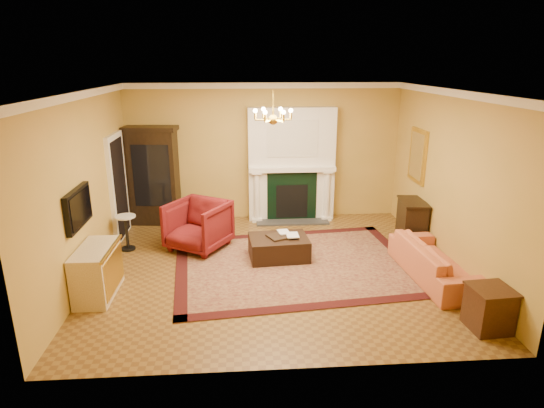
{
  "coord_description": "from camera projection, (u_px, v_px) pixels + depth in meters",
  "views": [
    {
      "loc": [
        -0.54,
        -7.2,
        3.42
      ],
      "look_at": [
        0.0,
        0.3,
        1.06
      ],
      "focal_mm": 30.0,
      "sensor_mm": 36.0,
      "label": 1
    }
  ],
  "objects": [
    {
      "name": "book_b",
      "position": [
        287.0,
        228.0,
        8.1
      ],
      "size": [
        0.22,
        0.02,
        0.29
      ],
      "primitive_type": "imported",
      "rotation": [
        0.0,
        0.0,
        0.01
      ],
      "color": "gray",
      "rests_on": "ottoman_tray"
    },
    {
      "name": "topiary_right",
      "position": [
        318.0,
        155.0,
        9.96
      ],
      "size": [
        0.17,
        0.17,
        0.44
      ],
      "color": "gray",
      "rests_on": "fireplace"
    },
    {
      "name": "floor",
      "position": [
        273.0,
        268.0,
        7.92
      ],
      "size": [
        6.0,
        5.5,
        0.02
      ],
      "primitive_type": "cube",
      "color": "brown",
      "rests_on": "ground"
    },
    {
      "name": "doorway",
      "position": [
        119.0,
        187.0,
        9.01
      ],
      "size": [
        0.08,
        1.05,
        2.1
      ],
      "color": "silver",
      "rests_on": "wall_left"
    },
    {
      "name": "pedestal_table",
      "position": [
        127.0,
        230.0,
        8.54
      ],
      "size": [
        0.38,
        0.38,
        0.68
      ],
      "color": "black",
      "rests_on": "floor"
    },
    {
      "name": "wall_right",
      "position": [
        450.0,
        181.0,
        7.67
      ],
      "size": [
        0.02,
        5.5,
        3.0
      ],
      "primitive_type": "cube",
      "color": "gold",
      "rests_on": "floor"
    },
    {
      "name": "wall_left",
      "position": [
        86.0,
        188.0,
        7.26
      ],
      "size": [
        0.02,
        5.5,
        3.0
      ],
      "primitive_type": "cube",
      "color": "gold",
      "rests_on": "floor"
    },
    {
      "name": "console_table",
      "position": [
        411.0,
        223.0,
        8.86
      ],
      "size": [
        0.51,
        0.79,
        0.83
      ],
      "primitive_type": "cube",
      "rotation": [
        0.0,
        0.0,
        -0.12
      ],
      "color": "black",
      "rests_on": "floor"
    },
    {
      "name": "coral_sofa",
      "position": [
        436.0,
        255.0,
        7.42
      ],
      "size": [
        0.73,
        2.07,
        0.79
      ],
      "primitive_type": "imported",
      "rotation": [
        0.0,
        0.0,
        1.64
      ],
      "color": "#BB5E3B",
      "rests_on": "floor"
    },
    {
      "name": "wingback_armchair",
      "position": [
        198.0,
        223.0,
        8.57
      ],
      "size": [
        1.33,
        1.31,
        1.02
      ],
      "primitive_type": "imported",
      "rotation": [
        0.0,
        0.0,
        -0.55
      ],
      "color": "maroon",
      "rests_on": "floor"
    },
    {
      "name": "tv_panel",
      "position": [
        78.0,
        208.0,
        6.74
      ],
      "size": [
        0.09,
        0.95,
        0.58
      ],
      "color": "black",
      "rests_on": "wall_left"
    },
    {
      "name": "crown_molding",
      "position": [
        269.0,
        91.0,
        7.94
      ],
      "size": [
        6.0,
        5.5,
        0.12
      ],
      "color": "white",
      "rests_on": "ceiling"
    },
    {
      "name": "ottoman_tray",
      "position": [
        281.0,
        236.0,
        8.19
      ],
      "size": [
        0.55,
        0.5,
        0.03
      ],
      "primitive_type": "cube",
      "rotation": [
        0.0,
        0.0,
        0.43
      ],
      "color": "black",
      "rests_on": "leather_ottoman"
    },
    {
      "name": "chandelier",
      "position": [
        273.0,
        116.0,
        7.13
      ],
      "size": [
        0.63,
        0.55,
        0.53
      ],
      "color": "gold",
      "rests_on": "ceiling"
    },
    {
      "name": "end_table",
      "position": [
        489.0,
        310.0,
        6.02
      ],
      "size": [
        0.53,
        0.53,
        0.57
      ],
      "primitive_type": "cube",
      "rotation": [
        0.0,
        0.0,
        0.07
      ],
      "color": "#3B1F10",
      "rests_on": "floor"
    },
    {
      "name": "oriental_rug",
      "position": [
        296.0,
        264.0,
        8.01
      ],
      "size": [
        4.46,
        3.53,
        0.02
      ],
      "primitive_type": "cube",
      "rotation": [
        0.0,
        0.0,
        0.1
      ],
      "color": "#410D14",
      "rests_on": "floor"
    },
    {
      "name": "wall_back",
      "position": [
        264.0,
        152.0,
        10.09
      ],
      "size": [
        6.0,
        0.02,
        3.0
      ],
      "primitive_type": "cube",
      "color": "gold",
      "rests_on": "floor"
    },
    {
      "name": "gilt_mirror",
      "position": [
        418.0,
        156.0,
        8.95
      ],
      "size": [
        0.06,
        0.76,
        1.05
      ],
      "color": "gold",
      "rests_on": "wall_right"
    },
    {
      "name": "commode",
      "position": [
        97.0,
        272.0,
        6.87
      ],
      "size": [
        0.5,
        1.04,
        0.77
      ],
      "primitive_type": "cube",
      "rotation": [
        0.0,
        0.0,
        -0.01
      ],
      "color": "beige",
      "rests_on": "floor"
    },
    {
      "name": "book_a",
      "position": [
        278.0,
        226.0,
        8.24
      ],
      "size": [
        0.2,
        0.06,
        0.27
      ],
      "primitive_type": "imported",
      "rotation": [
        0.0,
        0.0,
        0.19
      ],
      "color": "gray",
      "rests_on": "ottoman_tray"
    },
    {
      "name": "leather_ottoman",
      "position": [
        279.0,
        247.0,
        8.22
      ],
      "size": [
        1.1,
        0.83,
        0.39
      ],
      "primitive_type": "cube",
      "rotation": [
        0.0,
        0.0,
        0.08
      ],
      "color": "black",
      "rests_on": "oriental_rug"
    },
    {
      "name": "ceiling",
      "position": [
        273.0,
        90.0,
        7.01
      ],
      "size": [
        6.0,
        5.5,
        0.02
      ],
      "primitive_type": "cube",
      "color": "white",
      "rests_on": "wall_back"
    },
    {
      "name": "china_cabinet",
      "position": [
        154.0,
        178.0,
        9.81
      ],
      "size": [
        1.07,
        0.58,
        2.04
      ],
      "primitive_type": "cube",
      "rotation": [
        0.0,
        0.0,
        -0.11
      ],
      "color": "black",
      "rests_on": "floor"
    },
    {
      "name": "fireplace",
      "position": [
        291.0,
        167.0,
        10.04
      ],
      "size": [
        1.9,
        0.7,
        2.5
      ],
      "color": "white",
      "rests_on": "wall_back"
    },
    {
      "name": "wall_front",
      "position": [
        292.0,
        251.0,
        4.84
      ],
      "size": [
        6.0,
        0.02,
        3.0
      ],
      "primitive_type": "cube",
      "color": "gold",
      "rests_on": "floor"
    },
    {
      "name": "topiary_left",
      "position": [
        264.0,
        156.0,
        9.88
      ],
      "size": [
        0.16,
        0.16,
        0.42
      ],
      "color": "gray",
      "rests_on": "fireplace"
    }
  ]
}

